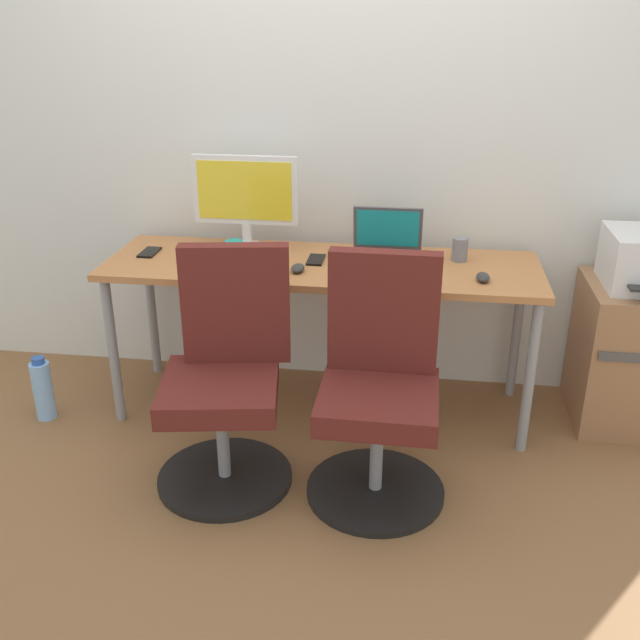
% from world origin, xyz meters
% --- Properties ---
extents(ground_plane, '(5.28, 5.28, 0.00)m').
position_xyz_m(ground_plane, '(0.00, 0.00, 0.00)').
color(ground_plane, brown).
extents(back_wall, '(4.40, 0.04, 2.60)m').
position_xyz_m(back_wall, '(0.00, 0.38, 1.30)').
color(back_wall, silver).
rests_on(back_wall, ground).
extents(desk, '(1.91, 0.59, 0.72)m').
position_xyz_m(desk, '(0.00, 0.00, 0.66)').
color(desk, '#B77542').
rests_on(desk, ground).
extents(office_chair_left, '(0.54, 0.54, 0.94)m').
position_xyz_m(office_chair_left, '(-0.29, -0.58, 0.42)').
color(office_chair_left, black).
rests_on(office_chair_left, ground).
extents(office_chair_right, '(0.54, 0.54, 0.94)m').
position_xyz_m(office_chair_right, '(0.30, -0.58, 0.42)').
color(office_chair_right, black).
rests_on(office_chair_right, ground).
extents(side_cabinet, '(0.49, 0.50, 0.65)m').
position_xyz_m(side_cabinet, '(1.41, 0.09, 0.33)').
color(side_cabinet, '#996B47').
rests_on(side_cabinet, ground).
extents(water_bottle_on_floor, '(0.09, 0.09, 0.31)m').
position_xyz_m(water_bottle_on_floor, '(-1.25, -0.28, 0.15)').
color(water_bottle_on_floor, '#8CBFF2').
rests_on(water_bottle_on_floor, ground).
extents(desktop_monitor, '(0.48, 0.18, 0.43)m').
position_xyz_m(desktop_monitor, '(-0.37, 0.16, 0.97)').
color(desktop_monitor, silver).
rests_on(desktop_monitor, desk).
extents(open_laptop, '(0.31, 0.27, 0.22)m').
position_xyz_m(open_laptop, '(0.28, 0.09, 0.78)').
color(open_laptop, '#4C4C51').
rests_on(open_laptop, desk).
extents(keyboard_by_monitor, '(0.34, 0.12, 0.02)m').
position_xyz_m(keyboard_by_monitor, '(-0.34, -0.19, 0.73)').
color(keyboard_by_monitor, silver).
rests_on(keyboard_by_monitor, desk).
extents(keyboard_by_laptop, '(0.34, 0.12, 0.02)m').
position_xyz_m(keyboard_by_laptop, '(0.30, -0.20, 0.73)').
color(keyboard_by_laptop, '#515156').
rests_on(keyboard_by_laptop, desk).
extents(mouse_by_monitor, '(0.06, 0.10, 0.03)m').
position_xyz_m(mouse_by_monitor, '(-0.08, -0.13, 0.74)').
color(mouse_by_monitor, '#2D2D2D').
rests_on(mouse_by_monitor, desk).
extents(mouse_by_laptop, '(0.06, 0.10, 0.03)m').
position_xyz_m(mouse_by_laptop, '(0.69, -0.13, 0.74)').
color(mouse_by_laptop, '#2D2D2D').
rests_on(mouse_by_laptop, desk).
extents(coffee_mug, '(0.08, 0.08, 0.09)m').
position_xyz_m(coffee_mug, '(-0.39, -0.02, 0.77)').
color(coffee_mug, teal).
rests_on(coffee_mug, desk).
extents(pen_cup, '(0.07, 0.07, 0.10)m').
position_xyz_m(pen_cup, '(0.60, 0.12, 0.78)').
color(pen_cup, slate).
rests_on(pen_cup, desk).
extents(phone_near_monitor, '(0.07, 0.14, 0.01)m').
position_xyz_m(phone_near_monitor, '(-0.03, 0.02, 0.73)').
color(phone_near_monitor, black).
rests_on(phone_near_monitor, desk).
extents(phone_near_laptop, '(0.07, 0.14, 0.01)m').
position_xyz_m(phone_near_laptop, '(-0.80, 0.02, 0.73)').
color(phone_near_laptop, black).
rests_on(phone_near_laptop, desk).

